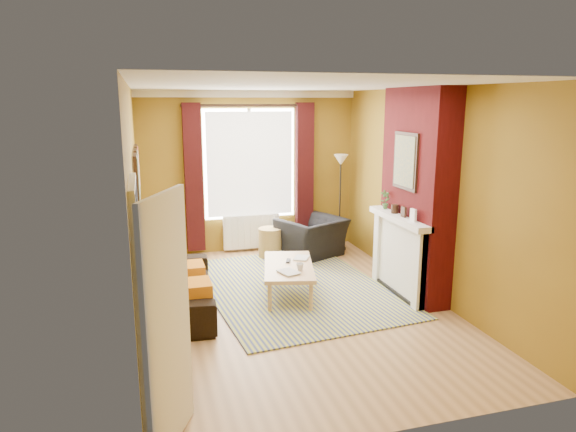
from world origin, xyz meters
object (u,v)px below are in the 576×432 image
object	(u,v)px
coffee_table	(289,268)
floor_lamp	(341,175)
wicker_stool	(270,243)
sofa	(180,286)
armchair	(312,238)

from	to	relation	value
coffee_table	floor_lamp	size ratio (longest dim) A/B	0.83
wicker_stool	coffee_table	bearing A→B (deg)	-95.86
wicker_stool	sofa	bearing A→B (deg)	-131.84
sofa	coffee_table	distance (m)	1.47
wicker_stool	floor_lamp	xyz separation A→B (m)	(1.31, 0.14, 1.10)
armchair	floor_lamp	bearing A→B (deg)	178.64
armchair	sofa	bearing A→B (deg)	10.33
sofa	wicker_stool	distance (m)	2.47
coffee_table	floor_lamp	world-z (taller)	floor_lamp
armchair	wicker_stool	size ratio (longest dim) A/B	1.96
sofa	coffee_table	xyz separation A→B (m)	(1.47, 0.06, 0.09)
floor_lamp	armchair	bearing A→B (deg)	-155.71
floor_lamp	wicker_stool	bearing A→B (deg)	-173.89
floor_lamp	sofa	bearing A→B (deg)	-146.22
armchair	coffee_table	size ratio (longest dim) A/B	0.72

